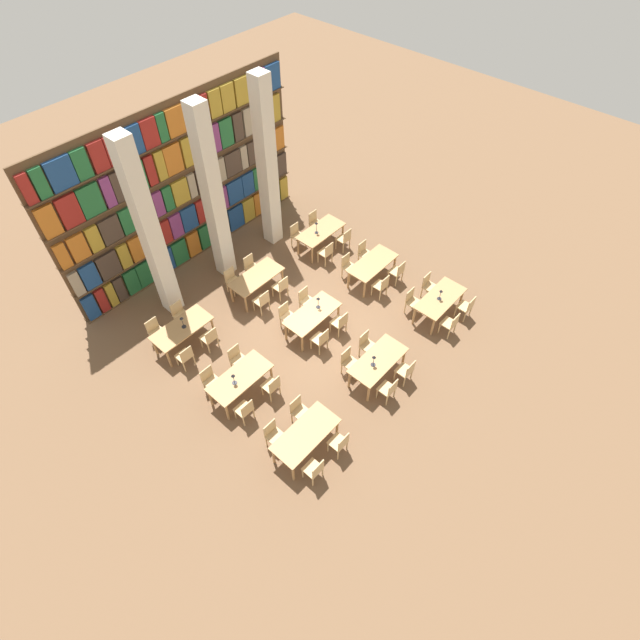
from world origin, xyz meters
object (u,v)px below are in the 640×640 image
desk_lamp_2 (233,377)px  chair_21 (348,266)px  chair_16 (321,339)px  reading_table_0 (306,435)px  chair_27 (180,314)px  desk_lamp_4 (182,320)px  chair_4 (389,389)px  chair_26 (210,338)px  chair_5 (349,361)px  reading_table_2 (440,300)px  chair_29 (232,280)px  chair_2 (340,443)px  chair_3 (299,410)px  reading_table_5 (373,265)px  chair_25 (156,331)px  pillar_right (267,167)px  chair_10 (466,307)px  chair_8 (451,323)px  chair_34 (344,239)px  reading_table_3 (240,379)px  chair_30 (281,286)px  chair_15 (237,358)px  chair_9 (412,301)px  desk_lamp_0 (374,359)px  chair_0 (314,469)px  chair_1 (274,434)px  chair_35 (315,222)px  chair_14 (272,386)px  chair_32 (326,252)px  chair_19 (306,300)px  chair_18 (340,322)px  chair_6 (406,371)px  desk_lamp_1 (441,293)px  chair_28 (262,301)px  reading_table_1 (378,362)px  chair_13 (210,380)px  chair_22 (398,271)px  desk_lamp_5 (316,226)px  chair_24 (185,356)px  pillar_left (150,234)px  chair_20 (381,285)px  chair_17 (287,315)px  reading_table_4 (312,315)px  pillar_center (213,198)px  chair_33 (297,235)px  chair_23 (364,253)px

desk_lamp_2 → chair_21: bearing=8.4°
chair_16 → reading_table_0: bearing=-144.9°
chair_27 → desk_lamp_4: 1.01m
chair_4 → chair_26: same height
chair_4 → desk_lamp_2: 4.20m
chair_5 → chair_27: 5.46m
reading_table_2 → chair_29: 6.71m
chair_2 → chair_3: bearing=90.0°
reading_table_5 → chair_25: size_ratio=2.04×
pillar_right → chair_10: size_ratio=6.76×
chair_8 → chair_34: (0.89, 4.95, 0.00)m
reading_table_3 → chair_30: 3.85m
pillar_right → chair_15: (-4.82, -3.45, -2.52)m
desk_lamp_2 → chair_25: 3.39m
chair_9 → chair_30: same height
chair_2 → desk_lamp_0: (2.29, 0.75, 0.56)m
chair_0 → chair_1: 1.41m
chair_35 → chair_14: bearing=32.8°
chair_25 → chair_32: bearing=166.2°
chair_19 → chair_0: bearing=45.0°
desk_lamp_2 → chair_18: bearing=-8.7°
chair_5 → chair_6: (0.82, -1.41, 0.00)m
chair_5 → desk_lamp_0: (0.18, -0.70, 0.56)m
desk_lamp_1 → chair_15: 6.43m
chair_19 → chair_27: (-3.04, 2.50, 0.00)m
chair_32 → chair_15: bearing=-167.8°
chair_10 → chair_28: (-4.09, 4.95, 0.00)m
chair_3 → reading_table_1: size_ratio=0.49×
chair_13 → chair_22: bearing=169.5°
chair_10 → chair_29: bearing=122.7°
chair_4 → desk_lamp_5: 6.63m
chair_2 → chair_16: same height
chair_24 → pillar_left: bearing=62.4°
pillar_right → chair_20: size_ratio=6.76×
chair_13 → chair_17: size_ratio=1.00×
reading_table_4 → chair_28: 1.79m
chair_32 → chair_4: bearing=-121.7°
chair_17 → chair_6: bearing=100.8°
chair_4 → desk_lamp_0: 0.92m
pillar_right → chair_3: pillar_right is taller
chair_3 → chair_21: 5.78m
chair_13 → chair_18: same height
pillar_left → reading_table_0: bearing=-96.8°
reading_table_2 → chair_9: 0.86m
pillar_center → chair_35: size_ratio=6.76×
pillar_center → chair_16: (-0.41, -4.76, -2.52)m
chair_4 → chair_24: bearing=120.8°
chair_10 → chair_30: size_ratio=1.00×
chair_22 → chair_33: (-0.87, 3.81, 0.00)m
pillar_center → chair_23: size_ratio=6.76×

